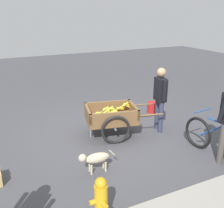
{
  "coord_description": "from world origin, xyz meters",
  "views": [
    {
      "loc": [
        2.48,
        5.07,
        2.72
      ],
      "look_at": [
        0.01,
        -0.01,
        0.75
      ],
      "focal_mm": 43.5,
      "sensor_mm": 36.0,
      "label": 1
    }
  ],
  "objects_px": {
    "fruit_cart": "(111,117)",
    "plastic_bucket": "(152,107)",
    "bicycle": "(218,141)",
    "fire_hydrant": "(101,200)",
    "dog": "(95,158)",
    "vendor_person": "(160,94)"
  },
  "relations": [
    {
      "from": "vendor_person",
      "to": "bicycle",
      "type": "height_order",
      "value": "vendor_person"
    },
    {
      "from": "fruit_cart",
      "to": "plastic_bucket",
      "type": "relative_size",
      "value": 6.09
    },
    {
      "from": "bicycle",
      "to": "fire_hydrant",
      "type": "distance_m",
      "value": 2.74
    },
    {
      "from": "vendor_person",
      "to": "fire_hydrant",
      "type": "xyz_separation_m",
      "value": [
        2.4,
        2.09,
        -0.56
      ]
    },
    {
      "from": "vendor_person",
      "to": "plastic_bucket",
      "type": "bearing_deg",
      "value": -116.89
    },
    {
      "from": "vendor_person",
      "to": "bicycle",
      "type": "distance_m",
      "value": 1.66
    },
    {
      "from": "fire_hydrant",
      "to": "plastic_bucket",
      "type": "height_order",
      "value": "fire_hydrant"
    },
    {
      "from": "dog",
      "to": "bicycle",
      "type": "bearing_deg",
      "value": 166.07
    },
    {
      "from": "bicycle",
      "to": "dog",
      "type": "xyz_separation_m",
      "value": [
        2.3,
        -0.57,
        -0.08
      ]
    },
    {
      "from": "vendor_person",
      "to": "dog",
      "type": "distance_m",
      "value": 2.33
    },
    {
      "from": "bicycle",
      "to": "dog",
      "type": "height_order",
      "value": "bicycle"
    },
    {
      "from": "vendor_person",
      "to": "plastic_bucket",
      "type": "height_order",
      "value": "vendor_person"
    },
    {
      "from": "fire_hydrant",
      "to": "dog",
      "type": "bearing_deg",
      "value": -108.84
    },
    {
      "from": "bicycle",
      "to": "fire_hydrant",
      "type": "relative_size",
      "value": 2.47
    },
    {
      "from": "dog",
      "to": "vendor_person",
      "type": "bearing_deg",
      "value": -154.24
    },
    {
      "from": "fruit_cart",
      "to": "plastic_bucket",
      "type": "bearing_deg",
      "value": -153.81
    },
    {
      "from": "dog",
      "to": "fire_hydrant",
      "type": "xyz_separation_m",
      "value": [
        0.38,
        1.11,
        0.06
      ]
    },
    {
      "from": "plastic_bucket",
      "to": "fire_hydrant",
      "type": "bearing_deg",
      "value": 47.0
    },
    {
      "from": "plastic_bucket",
      "to": "fruit_cart",
      "type": "bearing_deg",
      "value": 26.19
    },
    {
      "from": "fruit_cart",
      "to": "plastic_bucket",
      "type": "height_order",
      "value": "fruit_cart"
    },
    {
      "from": "bicycle",
      "to": "plastic_bucket",
      "type": "xyz_separation_m",
      "value": [
        -0.26,
        -2.62,
        -0.21
      ]
    },
    {
      "from": "fire_hydrant",
      "to": "plastic_bucket",
      "type": "xyz_separation_m",
      "value": [
        -2.94,
        -3.16,
        -0.19
      ]
    }
  ]
}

